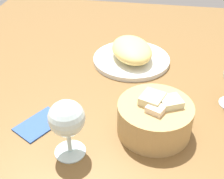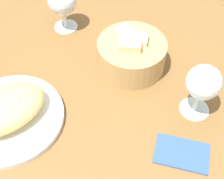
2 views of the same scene
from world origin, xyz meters
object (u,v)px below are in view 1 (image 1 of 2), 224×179
Objects in this scene: bread_basket at (155,117)px; wine_glass_near at (67,121)px; folded_napkin at (40,123)px; plate at (131,60)px.

wine_glass_near is at bearing -60.50° from bread_basket.
folded_napkin is at bearing -84.66° from bread_basket.
plate is at bearing -163.97° from bread_basket.
bread_basket is 1.27× the size of wine_glass_near.
plate is 1.42× the size of bread_basket.
wine_glass_near is at bearing -11.59° from plate.
bread_basket is 1.53× the size of folded_napkin.
wine_glass_near is 14.67cm from folded_napkin.
bread_basket reaches higher than folded_napkin.
bread_basket is 20.28cm from wine_glass_near.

